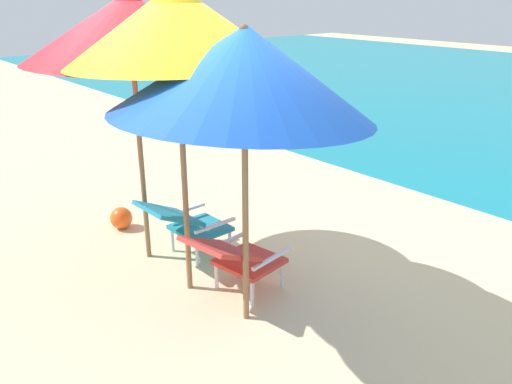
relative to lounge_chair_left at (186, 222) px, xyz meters
name	(u,v)px	position (x,y,z in m)	size (l,w,h in m)	color
ground_plane	(445,182)	(0.51, 4.09, -0.40)	(40.00, 40.00, 0.00)	beige
lounge_chair_left	(186,222)	(0.00, 0.00, 0.00)	(0.56, 0.89, 0.68)	teal
lounge_chair_right	(236,256)	(0.90, -0.07, 0.00)	(0.66, 0.94, 0.68)	red
beach_umbrella_left	(130,29)	(-0.28, -0.29, 1.86)	(1.97, 2.00, 2.63)	olive
beach_umbrella_center	(176,26)	(0.50, -0.31, 1.93)	(2.21, 2.19, 2.67)	olive
beach_umbrella_right	(244,72)	(1.22, -0.22, 1.64)	(1.94, 1.98, 2.43)	olive
beach_ball	(121,218)	(-1.09, -0.19, -0.28)	(0.25, 0.25, 0.25)	#EA5619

